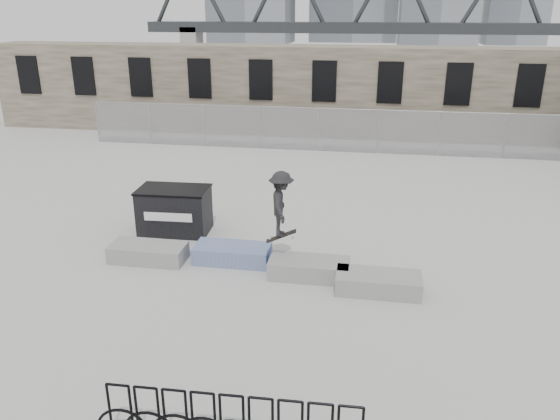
# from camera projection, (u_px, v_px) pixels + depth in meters

# --- Properties ---
(ground) EXTENTS (120.00, 120.00, 0.00)m
(ground) POSITION_uv_depth(u_px,v_px,m) (268.00, 269.00, 14.13)
(ground) COLOR #B3B3AE
(ground) RESTS_ON ground
(stone_wall) EXTENTS (36.00, 2.58, 4.50)m
(stone_wall) POSITION_uv_depth(u_px,v_px,m) (326.00, 91.00, 28.33)
(stone_wall) COLOR brown
(stone_wall) RESTS_ON ground
(chainlink_fence) EXTENTS (22.06, 0.06, 2.02)m
(chainlink_fence) POSITION_uv_depth(u_px,v_px,m) (318.00, 129.00, 25.31)
(chainlink_fence) COLOR gray
(chainlink_fence) RESTS_ON ground
(planter_far_left) EXTENTS (2.00, 0.90, 0.46)m
(planter_far_left) POSITION_uv_depth(u_px,v_px,m) (148.00, 252.00, 14.53)
(planter_far_left) COLOR gray
(planter_far_left) RESTS_ON ground
(planter_center_left) EXTENTS (2.00, 0.90, 0.46)m
(planter_center_left) POSITION_uv_depth(u_px,v_px,m) (232.00, 253.00, 14.47)
(planter_center_left) COLOR #3853A8
(planter_center_left) RESTS_ON ground
(planter_center_right) EXTENTS (2.00, 0.90, 0.46)m
(planter_center_right) POSITION_uv_depth(u_px,v_px,m) (309.00, 268.00, 13.66)
(planter_center_right) COLOR gray
(planter_center_right) RESTS_ON ground
(planter_offset) EXTENTS (2.00, 0.90, 0.46)m
(planter_offset) POSITION_uv_depth(u_px,v_px,m) (378.00, 282.00, 12.94)
(planter_offset) COLOR gray
(planter_offset) RESTS_ON ground
(dumpster) EXTENTS (2.13, 1.36, 1.37)m
(dumpster) POSITION_uv_depth(u_px,v_px,m) (175.00, 210.00, 16.24)
(dumpster) COLOR black
(dumpster) RESTS_ON ground
(bike_rack) EXTENTS (4.49, 0.19, 0.90)m
(bike_rack) POSITION_uv_depth(u_px,v_px,m) (232.00, 420.00, 8.36)
(bike_rack) COLOR black
(bike_rack) RESTS_ON ground
(truss_bridge) EXTENTS (70.00, 3.00, 9.80)m
(truss_bridge) POSITION_uv_depth(u_px,v_px,m) (445.00, 27.00, 61.90)
(truss_bridge) COLOR #2D3033
(truss_bridge) RESTS_ON ground
(skateboarder) EXTENTS (0.79, 1.16, 1.85)m
(skateboarder) POSITION_uv_depth(u_px,v_px,m) (281.00, 204.00, 13.37)
(skateboarder) COLOR black
(skateboarder) RESTS_ON ground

